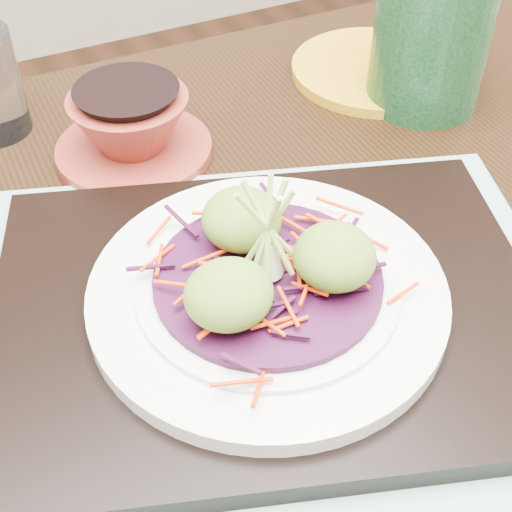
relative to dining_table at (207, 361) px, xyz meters
name	(u,v)px	position (x,y,z in m)	size (l,w,h in m)	color
dining_table	(207,361)	(0.00, 0.00, 0.00)	(1.25, 0.84, 0.77)	black
placemat	(267,318)	(0.03, -0.06, 0.10)	(0.49, 0.38, 0.00)	#7DA294
serving_tray	(267,308)	(0.03, -0.06, 0.12)	(0.43, 0.32, 0.02)	black
white_plate	(268,291)	(0.03, -0.06, 0.13)	(0.28, 0.28, 0.02)	silver
cabbage_bed	(268,279)	(0.03, -0.06, 0.15)	(0.18, 0.18, 0.01)	#360A2A
carrot_julienne	(268,271)	(0.03, -0.06, 0.16)	(0.21, 0.21, 0.01)	red
guacamole_scoops	(269,255)	(0.03, -0.06, 0.17)	(0.15, 0.13, 0.05)	#597A24
scallion_garnish	(268,233)	(0.03, -0.06, 0.19)	(0.06, 0.06, 0.10)	#9BC44E
terracotta_bowl_set	(132,130)	(0.01, 0.20, 0.13)	(0.16, 0.16, 0.07)	maroon
yellow_plate	(375,70)	(0.33, 0.23, 0.11)	(0.20, 0.20, 0.01)	#B58314
green_jar	(430,41)	(0.34, 0.16, 0.17)	(0.12, 0.12, 0.15)	#1A4B22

